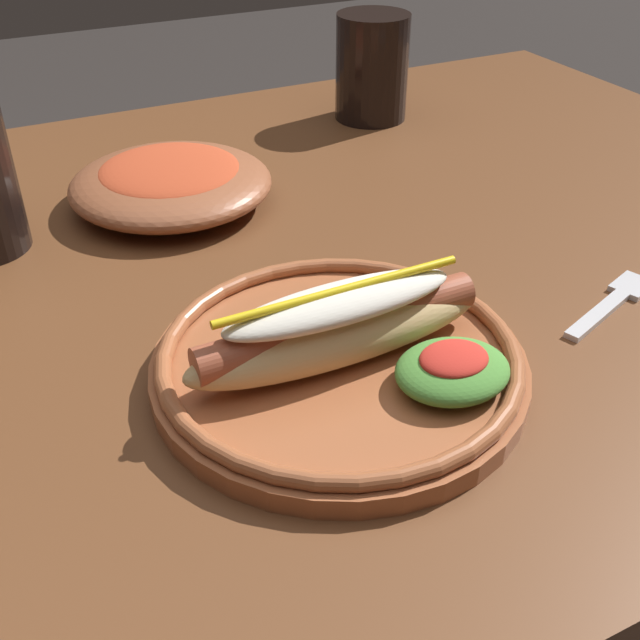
{
  "coord_description": "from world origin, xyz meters",
  "views": [
    {
      "loc": [
        -0.15,
        -0.56,
        1.08
      ],
      "look_at": [
        0.05,
        -0.16,
        0.77
      ],
      "focal_mm": 42.9,
      "sensor_mm": 36.0,
      "label": 1
    }
  ],
  "objects_px": {
    "fork": "(614,301)",
    "hot_dog_plate": "(345,353)",
    "extra_cup": "(372,67)",
    "side_bowl": "(171,181)"
  },
  "relations": [
    {
      "from": "extra_cup",
      "to": "side_bowl",
      "type": "xyz_separation_m",
      "value": [
        -0.3,
        -0.13,
        -0.04
      ]
    },
    {
      "from": "hot_dog_plate",
      "to": "fork",
      "type": "distance_m",
      "value": 0.24
    },
    {
      "from": "hot_dog_plate",
      "to": "extra_cup",
      "type": "bearing_deg",
      "value": 58.63
    },
    {
      "from": "fork",
      "to": "extra_cup",
      "type": "height_order",
      "value": "extra_cup"
    },
    {
      "from": "hot_dog_plate",
      "to": "extra_cup",
      "type": "relative_size",
      "value": 2.08
    },
    {
      "from": "hot_dog_plate",
      "to": "extra_cup",
      "type": "xyz_separation_m",
      "value": [
        0.28,
        0.46,
        0.04
      ]
    },
    {
      "from": "hot_dog_plate",
      "to": "side_bowl",
      "type": "bearing_deg",
      "value": 94.25
    },
    {
      "from": "extra_cup",
      "to": "side_bowl",
      "type": "distance_m",
      "value": 0.33
    },
    {
      "from": "extra_cup",
      "to": "hot_dog_plate",
      "type": "bearing_deg",
      "value": -121.37
    },
    {
      "from": "fork",
      "to": "hot_dog_plate",
      "type": "bearing_deg",
      "value": 157.45
    }
  ]
}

